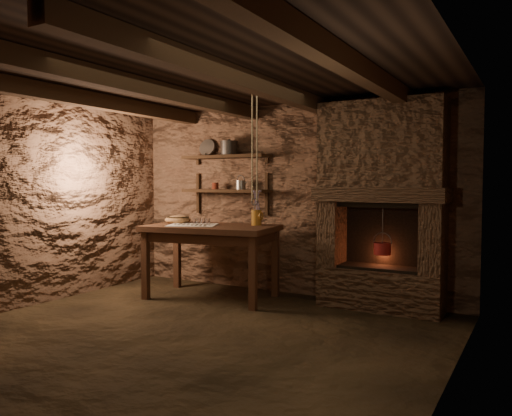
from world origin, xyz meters
The scene contains 24 objects.
floor centered at (0.00, 0.00, 0.00)m, with size 4.50×4.50×0.00m, color black.
back_wall centered at (0.00, 2.00, 1.20)m, with size 4.50×0.04×2.40m, color #4F3325.
left_wall centered at (-2.25, 0.00, 1.20)m, with size 0.04×4.00×2.40m, color #4F3325.
right_wall centered at (2.25, 0.00, 1.20)m, with size 0.04×4.00×2.40m, color #4F3325.
ceiling centered at (0.00, 0.00, 2.40)m, with size 4.50×4.00×0.04m, color black.
beam_far_left centered at (-1.50, 0.00, 2.31)m, with size 0.14×3.95×0.16m, color black.
beam_mid_left centered at (-0.50, 0.00, 2.31)m, with size 0.14×3.95×0.16m, color black.
beam_mid_right centered at (0.50, 0.00, 2.31)m, with size 0.14×3.95×0.16m, color black.
beam_far_right centered at (1.50, 0.00, 2.31)m, with size 0.14×3.95×0.16m, color black.
shelf_lower centered at (-0.85, 1.84, 1.30)m, with size 1.25×0.30×0.04m, color black.
shelf_upper centered at (-0.85, 1.84, 1.75)m, with size 1.25×0.30×0.04m, color black.
hearth centered at (1.25, 1.77, 1.23)m, with size 1.43×0.51×2.30m.
work_table centered at (-0.69, 1.28, 0.48)m, with size 1.67×1.10×0.89m.
linen_cloth centered at (-0.89, 1.16, 0.89)m, with size 0.57×0.46×0.01m, color silver.
pewter_cutlery_row centered at (-0.89, 1.14, 0.90)m, with size 0.48×0.18×0.01m, color gray, non-canonical shape.
drinking_glasses centered at (-0.87, 1.27, 0.93)m, with size 0.18×0.06×0.07m, color white, non-canonical shape.
stoneware_jug centered at (-0.23, 1.58, 1.08)m, with size 0.15×0.15×0.43m.
wooden_bowl centered at (-1.27, 1.36, 0.93)m, with size 0.33×0.33×0.12m, color #9B6F43.
iron_stockpot centered at (-0.80, 1.84, 1.85)m, with size 0.22×0.22×0.17m, color #2B2826.
tin_pan centered at (-1.22, 1.94, 1.89)m, with size 0.24×0.24×0.03m, color gray.
small_kettle centered at (-0.62, 1.84, 1.38)m, with size 0.17×0.13×0.18m, color gray, non-canonical shape.
rusty_tin centered at (-1.02, 1.84, 1.36)m, with size 0.09×0.09×0.09m, color #501A10.
red_pot centered at (1.29, 1.72, 0.70)m, with size 0.23×0.23×0.54m.
hanging_ropes centered at (0.05, 1.05, 1.80)m, with size 0.08×0.08×1.20m, color beige, non-canonical shape.
Camera 1 is at (2.81, -3.68, 1.42)m, focal length 35.00 mm.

